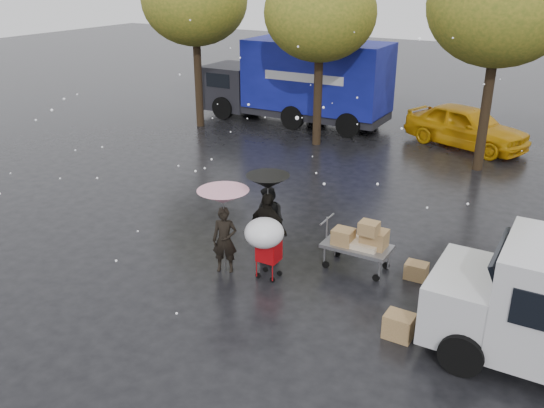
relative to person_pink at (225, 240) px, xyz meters
The scene contains 13 objects.
ground 1.20m from the person_pink, ahead, with size 90.00×90.00×0.00m, color black.
person_pink is the anchor object (origin of this frame).
person_middle 1.34m from the person_pink, 73.24° to the left, with size 0.79×0.61×1.62m, color black.
person_black 1.01m from the person_pink, 49.74° to the left, with size 1.01×0.42×1.72m, color black.
umbrella_pink 1.03m from the person_pink, ahead, with size 1.12×1.12×1.94m.
umbrella_black 1.59m from the person_pink, 49.74° to the left, with size 0.97×0.97×2.14m.
vendor_cart 3.01m from the person_pink, 30.85° to the left, with size 1.52×0.80×1.27m.
shopping_cart 1.04m from the person_pink, ahead, with size 0.84×0.84×1.46m.
blue_truck 13.50m from the person_pink, 110.49° to the left, with size 8.30×2.60×3.50m.
box_ground_near 4.23m from the person_pink, ahead, with size 0.52×0.42×0.47m, color olive.
box_ground_far 4.24m from the person_pink, 25.04° to the left, with size 0.47×0.37×0.37m, color olive.
yellow_taxi 12.69m from the person_pink, 78.93° to the left, with size 1.87×4.64×1.58m, color orange.
tree_row 10.88m from the person_pink, 87.31° to the left, with size 21.60×4.40×7.12m.
Camera 1 is at (5.63, -9.34, 6.33)m, focal length 38.00 mm.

